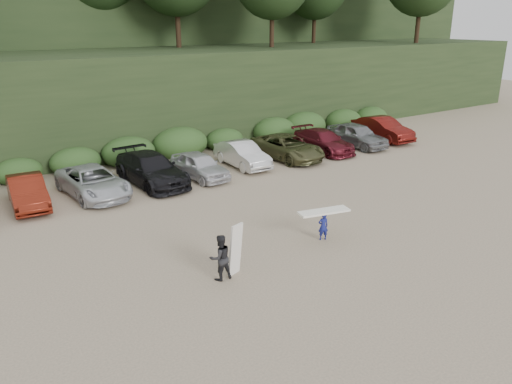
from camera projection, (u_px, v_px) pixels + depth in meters
ground at (259, 260)px, 17.49m from camera, size 120.00×120.00×0.00m
parked_cars at (119, 177)px, 24.30m from camera, size 39.88×5.95×1.59m
child_surfer at (323, 220)px, 18.88m from camera, size 2.07×0.99×1.19m
adult_surfer at (222, 257)px, 16.01m from camera, size 1.23×0.63×1.82m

